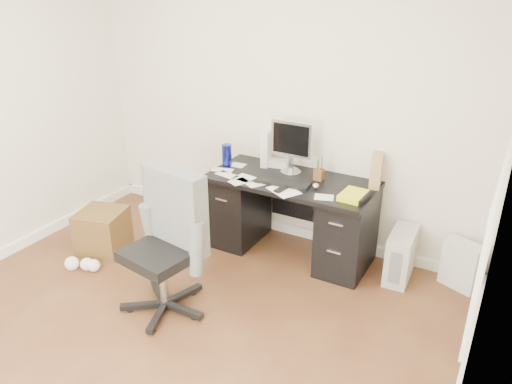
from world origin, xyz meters
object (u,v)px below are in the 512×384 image
Objects in this scene: pc_tower at (401,255)px; wicker_basket at (103,231)px; desk at (290,214)px; lcd_monitor at (292,147)px; office_chair at (160,247)px; keyboard at (283,182)px.

pc_tower is 1.08× the size of wicker_basket.
lcd_monitor is at bearing 118.52° from desk.
pc_tower is 2.73m from wicker_basket.
desk is 1.33× the size of office_chair.
wicker_basket is at bearing -147.04° from lcd_monitor.
office_chair is 2.04m from pc_tower.
keyboard is 0.43× the size of office_chair.
pc_tower is at bearing 4.39° from desk.
keyboard is at bearing 77.02° from office_chair.
lcd_monitor is 1.34m from pc_tower.
lcd_monitor is 1.52m from office_chair.
lcd_monitor is 1.94m from wicker_basket.
pc_tower is at bearing 19.28° from wicker_basket.
wicker_basket is at bearing -163.55° from pc_tower.
office_chair is at bearing -110.95° from desk.
keyboard is 1.78m from wicker_basket.
desk is 3.41× the size of pc_tower.
pc_tower is at bearing 51.01° from office_chair.
wicker_basket is (-1.54, -0.69, -0.56)m from keyboard.
office_chair is (-0.42, -1.39, -0.44)m from lcd_monitor.
wicker_basket is (-2.58, -0.90, -0.02)m from pc_tower.
pc_tower is (1.08, -0.05, -0.78)m from lcd_monitor.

